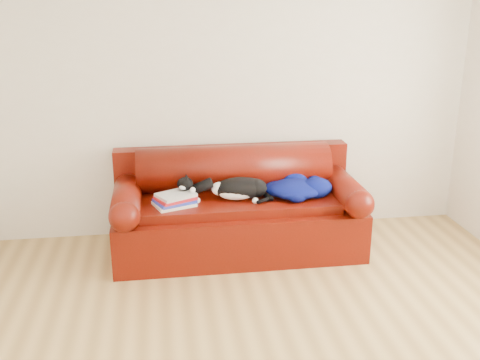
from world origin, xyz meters
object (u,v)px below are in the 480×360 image
(sofa_base, at_px, (238,225))
(blanket, at_px, (297,187))
(cat, at_px, (239,189))
(book_stack, at_px, (175,200))

(sofa_base, xyz_separation_m, blanket, (0.51, -0.05, 0.34))
(sofa_base, distance_m, blanket, 0.61)
(sofa_base, height_order, cat, cat)
(book_stack, xyz_separation_m, cat, (0.54, 0.07, 0.04))
(book_stack, distance_m, blanket, 1.05)
(sofa_base, xyz_separation_m, cat, (0.00, -0.06, 0.35))
(book_stack, bearing_deg, blanket, 4.46)
(book_stack, relative_size, blanket, 0.62)
(sofa_base, relative_size, cat, 3.34)
(sofa_base, relative_size, blanket, 3.47)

